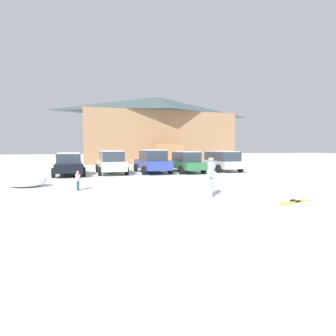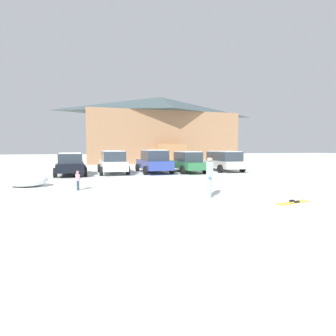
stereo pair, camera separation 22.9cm
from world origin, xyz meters
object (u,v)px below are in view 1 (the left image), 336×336
at_px(parked_blue_hatchback, 152,161).
at_px(plowed_snow_pile, 26,181).
at_px(parked_white_suv, 111,161).
at_px(parked_silver_wagon, 221,160).
at_px(parked_black_sedan, 69,164).
at_px(parked_green_coupe, 185,162).
at_px(ski_lodge, 158,129).
at_px(skier_adult_in_blue_parka, 211,174).
at_px(pair_of_skis, 295,202).
at_px(skier_child_in_pink_snowsuit, 78,179).

bearing_deg(parked_blue_hatchback, plowed_snow_pile, -142.23).
xyz_separation_m(parked_white_suv, parked_silver_wagon, (9.08, 0.01, -0.02)).
relative_size(parked_black_sedan, parked_green_coupe, 0.95).
bearing_deg(plowed_snow_pile, parked_blue_hatchback, 37.77).
bearing_deg(plowed_snow_pile, parked_white_suv, 53.53).
distance_m(parked_blue_hatchback, parked_silver_wagon, 5.93).
distance_m(parked_black_sedan, parked_green_coupe, 8.73).
height_order(ski_lodge, skier_adult_in_blue_parka, ski_lodge).
relative_size(parked_blue_hatchback, skier_adult_in_blue_parka, 2.84).
relative_size(parked_black_sedan, skier_adult_in_blue_parka, 2.78).
relative_size(pair_of_skis, plowed_snow_pile, 0.84).
distance_m(parked_white_suv, skier_adult_in_blue_parka, 11.28).
relative_size(skier_adult_in_blue_parka, pair_of_skis, 1.04).
distance_m(skier_adult_in_blue_parka, plowed_snow_pile, 9.15).
height_order(parked_black_sedan, parked_green_coupe, parked_green_coupe).
bearing_deg(parked_white_suv, skier_child_in_pink_snowsuit, -103.18).
relative_size(parked_blue_hatchback, plowed_snow_pile, 2.49).
height_order(parked_black_sedan, parked_white_suv, parked_white_suv).
xyz_separation_m(parked_green_coupe, skier_child_in_pink_snowsuit, (-7.58, -7.35, -0.34)).
height_order(parked_blue_hatchback, skier_adult_in_blue_parka, parked_blue_hatchback).
height_order(parked_blue_hatchback, parked_green_coupe, parked_blue_hatchback).
xyz_separation_m(ski_lodge, parked_green_coupe, (-1.19, -15.73, -3.66)).
bearing_deg(parked_black_sedan, parked_silver_wagon, 2.25).
height_order(ski_lodge, parked_blue_hatchback, ski_lodge).
relative_size(parked_blue_hatchback, parked_green_coupe, 0.97).
relative_size(parked_black_sedan, parked_blue_hatchback, 0.98).
distance_m(parked_silver_wagon, skier_adult_in_blue_parka, 12.20).
distance_m(parked_black_sedan, plowed_snow_pile, 5.64).
height_order(parked_green_coupe, skier_adult_in_blue_parka, parked_green_coupe).
bearing_deg(skier_adult_in_blue_parka, parked_blue_hatchback, 91.13).
bearing_deg(skier_adult_in_blue_parka, parked_green_coupe, 76.95).
distance_m(parked_white_suv, plowed_snow_pile, 7.37).
height_order(parked_black_sedan, plowed_snow_pile, parked_black_sedan).
relative_size(parked_blue_hatchback, parked_silver_wagon, 1.02).
height_order(parked_silver_wagon, pair_of_skis, parked_silver_wagon).
bearing_deg(skier_child_in_pink_snowsuit, parked_blue_hatchback, 56.87).
bearing_deg(parked_silver_wagon, parked_blue_hatchback, -179.10).
bearing_deg(parked_blue_hatchback, parked_black_sedan, -176.44).
relative_size(parked_white_suv, parked_silver_wagon, 1.02).
xyz_separation_m(ski_lodge, skier_child_in_pink_snowsuit, (-8.76, -23.08, -4.00)).
height_order(ski_lodge, skier_child_in_pink_snowsuit, ski_lodge).
xyz_separation_m(ski_lodge, parked_silver_wagon, (2.11, -15.42, -3.60)).
distance_m(parked_black_sedan, skier_adult_in_blue_parka, 12.08).
bearing_deg(skier_adult_in_blue_parka, parked_white_suv, 107.32).
xyz_separation_m(parked_black_sedan, skier_child_in_pink_snowsuit, (1.15, -7.19, -0.30)).
height_order(parked_white_suv, parked_green_coupe, parked_white_suv).
bearing_deg(parked_black_sedan, plowed_snow_pile, -104.60).
height_order(ski_lodge, parked_green_coupe, ski_lodge).
relative_size(parked_blue_hatchback, skier_child_in_pink_snowsuit, 5.30).
bearing_deg(skier_adult_in_blue_parka, ski_lodge, 82.15).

